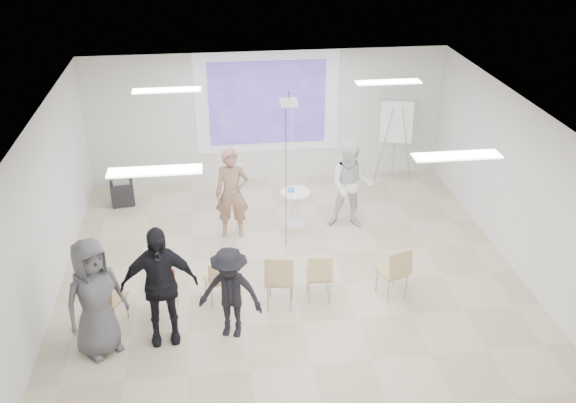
{
  "coord_description": "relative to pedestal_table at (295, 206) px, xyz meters",
  "views": [
    {
      "loc": [
        -1.24,
        -9.12,
        6.31
      ],
      "look_at": [
        0.0,
        0.8,
        1.25
      ],
      "focal_mm": 40.0,
      "sensor_mm": 36.0,
      "label": 1
    }
  ],
  "objects": [
    {
      "name": "pedestal_table",
      "position": [
        0.0,
        0.0,
        0.0
      ],
      "size": [
        0.66,
        0.66,
        0.75
      ],
      "rotation": [
        0.0,
        0.0,
        -0.1
      ],
      "color": "white",
      "rests_on": "floor"
    },
    {
      "name": "red_jacket",
      "position": [
        -2.48,
        -2.87,
        0.3
      ],
      "size": [
        0.42,
        0.16,
        0.39
      ],
      "primitive_type": "cube",
      "rotation": [
        0.0,
        0.0,
        -0.16
      ],
      "color": "maroon",
      "rests_on": "chair_left_mid"
    },
    {
      "name": "wall_right",
      "position": [
        3.73,
        -2.23,
        1.08
      ],
      "size": [
        0.1,
        9.0,
        3.0
      ],
      "primitive_type": "cube",
      "color": "silver",
      "rests_on": "floor"
    },
    {
      "name": "wall_left",
      "position": [
        -4.37,
        -2.23,
        1.08
      ],
      "size": [
        0.1,
        9.0,
        3.0
      ],
      "primitive_type": "cube",
      "color": "silver",
      "rests_on": "floor"
    },
    {
      "name": "chair_far_left",
      "position": [
        -3.34,
        -2.94,
        0.15
      ],
      "size": [
        0.61,
        0.62,
        0.96
      ],
      "rotation": [
        0.0,
        0.0,
        -0.43
      ],
      "color": "tan",
      "rests_on": "floor"
    },
    {
      "name": "controller_right",
      "position": [
        0.9,
        0.06,
        0.92
      ],
      "size": [
        0.07,
        0.14,
        0.04
      ],
      "primitive_type": "cube",
      "rotation": [
        0.0,
        0.0,
        -0.23
      ],
      "color": "silver",
      "rests_on": "player_right"
    },
    {
      "name": "projection_image",
      "position": [
        -0.32,
        2.24,
        1.43
      ],
      "size": [
        2.6,
        0.01,
        1.9
      ],
      "primitive_type": "cube",
      "color": "#4D30A5",
      "rests_on": "wall_back"
    },
    {
      "name": "fluor_panel_nw",
      "position": [
        -2.32,
        -0.23,
        2.55
      ],
      "size": [
        1.2,
        0.3,
        0.02
      ],
      "primitive_type": "cube",
      "color": "white",
      "rests_on": "ceiling"
    },
    {
      "name": "player_right",
      "position": [
        1.08,
        -0.19,
        0.57
      ],
      "size": [
        1.1,
        0.96,
        1.98
      ],
      "primitive_type": "imported",
      "rotation": [
        0.0,
        0.0,
        -0.23
      ],
      "color": "white",
      "rests_on": "floor"
    },
    {
      "name": "ceiling_projector",
      "position": [
        -0.22,
        -0.74,
        2.27
      ],
      "size": [
        0.3,
        0.25,
        3.0
      ],
      "color": "white",
      "rests_on": "ceiling"
    },
    {
      "name": "player_left",
      "position": [
        -1.26,
        -0.27,
        0.6
      ],
      "size": [
        0.78,
        0.56,
        2.04
      ],
      "primitive_type": "imported",
      "rotation": [
        0.0,
        0.0,
        -0.07
      ],
      "color": "#9A735E",
      "rests_on": "floor"
    },
    {
      "name": "audience_left",
      "position": [
        -2.47,
        -3.34,
        0.69
      ],
      "size": [
        1.33,
        0.85,
        2.21
      ],
      "primitive_type": "imported",
      "rotation": [
        0.0,
        0.0,
        0.06
      ],
      "color": "black",
      "rests_on": "floor"
    },
    {
      "name": "projection_halo",
      "position": [
        -0.32,
        2.26,
        1.43
      ],
      "size": [
        3.2,
        0.01,
        2.3
      ],
      "primitive_type": "cube",
      "color": "silver",
      "rests_on": "wall_back"
    },
    {
      "name": "chair_center",
      "position": [
        -0.63,
        -2.77,
        0.16
      ],
      "size": [
        0.55,
        0.57,
        0.98
      ],
      "rotation": [
        0.0,
        0.0,
        -0.2
      ],
      "color": "tan",
      "rests_on": "floor"
    },
    {
      "name": "fluor_panel_ne",
      "position": [
        1.68,
        -0.23,
        2.55
      ],
      "size": [
        1.2,
        0.3,
        0.02
      ],
      "primitive_type": "cube",
      "color": "white",
      "rests_on": "ceiling"
    },
    {
      "name": "audience_mid",
      "position": [
        -1.44,
        -3.36,
        0.44
      ],
      "size": [
        1.24,
        0.91,
        1.71
      ],
      "primitive_type": "imported",
      "rotation": [
        0.0,
        0.0,
        -0.31
      ],
      "color": "black",
      "rests_on": "floor"
    },
    {
      "name": "chair_left_inner",
      "position": [
        -1.61,
        -2.52,
        0.06
      ],
      "size": [
        0.49,
        0.51,
        0.81
      ],
      "rotation": [
        0.0,
        0.0,
        0.33
      ],
      "color": "tan",
      "rests_on": "floor"
    },
    {
      "name": "wall_back",
      "position": [
        -0.32,
        2.32,
        1.08
      ],
      "size": [
        8.0,
        0.1,
        3.0
      ],
      "primitive_type": "cube",
      "color": "silver",
      "rests_on": "floor"
    },
    {
      "name": "ceiling",
      "position": [
        -0.32,
        -2.23,
        2.63
      ],
      "size": [
        8.0,
        9.0,
        0.1
      ],
      "primitive_type": "cube",
      "color": "white",
      "rests_on": "wall_back"
    },
    {
      "name": "floor",
      "position": [
        -0.32,
        -2.23,
        -0.47
      ],
      "size": [
        8.0,
        9.0,
        0.1
      ],
      "primitive_type": "cube",
      "color": "beige",
      "rests_on": "ground"
    },
    {
      "name": "laptop",
      "position": [
        -1.63,
        -2.43,
        0.02
      ],
      "size": [
        0.35,
        0.3,
        0.02
      ],
      "primitive_type": "imported",
      "rotation": [
        0.0,
        0.0,
        3.47
      ],
      "color": "black",
      "rests_on": "chair_left_inner"
    },
    {
      "name": "controller_left",
      "position": [
        -1.08,
        -0.02,
        0.93
      ],
      "size": [
        0.04,
        0.11,
        0.04
      ],
      "primitive_type": "cube",
      "rotation": [
        0.0,
        0.0,
        -0.07
      ],
      "color": "white",
      "rests_on": "player_left"
    },
    {
      "name": "fluor_panel_sw",
      "position": [
        -2.32,
        -3.73,
        2.55
      ],
      "size": [
        1.2,
        0.3,
        0.02
      ],
      "primitive_type": "cube",
      "color": "white",
      "rests_on": "ceiling"
    },
    {
      "name": "av_cart",
      "position": [
        -3.56,
        1.34,
        -0.09
      ],
      "size": [
        0.53,
        0.45,
        0.72
      ],
      "rotation": [
        0.0,
        0.0,
        0.14
      ],
      "color": "black",
      "rests_on": "floor"
    },
    {
      "name": "flipchart_easel",
      "position": [
        2.53,
        1.8,
        1.04
      ],
      "size": [
        0.83,
        0.65,
        1.97
      ],
      "rotation": [
        0.0,
        0.0,
        -0.27
      ],
      "color": "#919398",
      "rests_on": "floor"
    },
    {
      "name": "fluor_panel_se",
      "position": [
        1.68,
        -3.73,
        2.55
      ],
      "size": [
        1.2,
        0.3,
        0.02
      ],
      "primitive_type": "cube",
      "color": "white",
      "rests_on": "ceiling"
    },
    {
      "name": "audience_outer",
      "position": [
        -3.38,
        -3.5,
        0.63
      ],
      "size": [
        1.22,
        1.15,
        2.1
      ],
      "primitive_type": "imported",
      "rotation": [
        0.0,
        0.0,
        0.65
      ],
      "color": "#5A595E",
      "rests_on": "floor"
    },
    {
      "name": "chair_left_mid",
      "position": [
        -2.49,
        -2.72,
        0.1
      ],
      "size": [
        0.47,
        0.5,
        0.88
      ],
      "rotation": [
        0.0,
        0.0,
        -0.16
      ],
      "color": "tan",
      "rests_on": "floor"
    },
    {
      "name": "chair_right_far",
      "position": [
        1.3,
        -2.74,
        0.14
      ],
      "size": [
        0.56,
        0.59,
        0.94
      ],
      "rotation": [
        0.0,
        0.0,
        0.33
      ],
      "color": "tan",
      "rests_on": "floor"
    },
    {
      "name": "chair_right_inner",
      "position": [
        0.04,
        -2.66,
        0.1
      ],
      "size": [
        0.43,
        0.46,
        0.88
      ],
      "rotation": [
        0.0,
        0.0,
        -0.06
      ],
      "color": "tan",
      "rests_on": "floor"
    }
  ]
}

